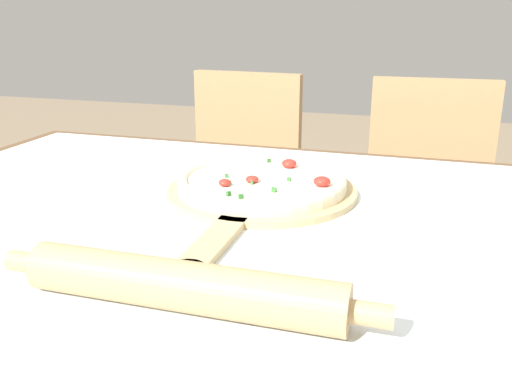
% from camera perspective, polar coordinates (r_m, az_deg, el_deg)
% --- Properties ---
extents(dining_table, '(1.48, 0.99, 0.74)m').
position_cam_1_polar(dining_table, '(0.95, -1.39, -8.84)').
color(dining_table, brown).
rests_on(dining_table, ground_plane).
extents(towel_cloth, '(1.40, 0.91, 0.00)m').
position_cam_1_polar(towel_cloth, '(0.91, -1.43, -3.51)').
color(towel_cloth, silver).
rests_on(towel_cloth, dining_table).
extents(pizza_peel, '(0.35, 0.54, 0.01)m').
position_cam_1_polar(pizza_peel, '(0.99, 0.14, -1.19)').
color(pizza_peel, tan).
rests_on(pizza_peel, towel_cloth).
extents(pizza, '(0.31, 0.31, 0.04)m').
position_cam_1_polar(pizza, '(1.00, 0.53, 0.22)').
color(pizza, beige).
rests_on(pizza, pizza_peel).
extents(rolling_pin, '(0.47, 0.06, 0.06)m').
position_cam_1_polar(rolling_pin, '(0.63, -7.71, -10.68)').
color(rolling_pin, tan).
rests_on(rolling_pin, towel_cloth).
extents(chair_left, '(0.43, 0.43, 0.87)m').
position_cam_1_polar(chair_left, '(1.84, -1.92, -0.24)').
color(chair_left, tan).
rests_on(chair_left, ground_plane).
extents(chair_right, '(0.41, 0.41, 0.87)m').
position_cam_1_polar(chair_right, '(1.75, 17.49, -2.04)').
color(chair_right, tan).
rests_on(chair_right, ground_plane).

